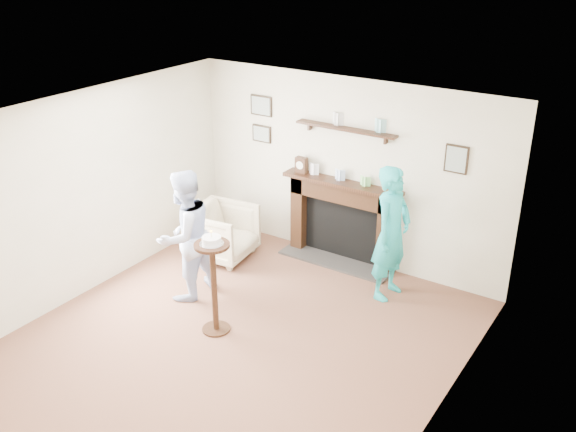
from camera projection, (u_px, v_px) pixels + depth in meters
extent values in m
plane|color=brown|center=(234.00, 344.00, 7.03)|extent=(5.00, 5.00, 0.00)
cube|color=beige|center=(347.00, 172.00, 8.43)|extent=(4.50, 0.04, 2.50)
cube|color=beige|center=(80.00, 197.00, 7.64)|extent=(0.04, 5.00, 2.50)
cube|color=beige|center=(441.00, 307.00, 5.40)|extent=(0.04, 5.00, 2.50)
cube|color=white|center=(225.00, 123.00, 6.01)|extent=(4.50, 5.00, 0.04)
cube|color=black|center=(300.00, 212.00, 8.97)|extent=(0.18, 0.20, 1.10)
cube|color=black|center=(386.00, 234.00, 8.31)|extent=(0.18, 0.20, 1.10)
cube|color=black|center=(342.00, 193.00, 8.46)|extent=(1.50, 0.20, 0.24)
cube|color=black|center=(343.00, 229.00, 8.74)|extent=(1.14, 0.06, 0.86)
cube|color=#312E2B|center=(336.00, 261.00, 8.77)|extent=(1.60, 0.44, 0.03)
cube|color=black|center=(341.00, 183.00, 8.38)|extent=(1.68, 0.26, 0.05)
cube|color=black|center=(345.00, 129.00, 8.13)|extent=(1.40, 0.15, 0.03)
cube|color=black|center=(261.00, 106.00, 8.81)|extent=(0.34, 0.03, 0.28)
cube|color=black|center=(262.00, 134.00, 8.97)|extent=(0.30, 0.03, 0.24)
cube|color=black|center=(456.00, 159.00, 7.51)|extent=(0.28, 0.03, 0.34)
cube|color=black|center=(301.00, 165.00, 8.64)|extent=(0.16, 0.09, 0.22)
cylinder|color=silver|center=(300.00, 165.00, 8.60)|extent=(0.11, 0.01, 0.11)
sphere|color=green|center=(387.00, 187.00, 8.03)|extent=(0.12, 0.12, 0.12)
imported|color=tan|center=(223.00, 256.00, 8.93)|extent=(0.90, 0.88, 0.74)
imported|color=silver|center=(189.00, 294.00, 7.99)|extent=(0.69, 0.85, 1.63)
imported|color=#20A5B6|center=(387.00, 294.00, 8.01)|extent=(0.46, 0.65, 1.68)
cylinder|color=black|center=(216.00, 329.00, 7.29)|extent=(0.32, 0.32, 0.02)
cylinder|color=black|center=(214.00, 288.00, 7.07)|extent=(0.07, 0.07, 1.03)
cylinder|color=black|center=(212.00, 245.00, 6.85)|extent=(0.39, 0.39, 0.03)
cylinder|color=silver|center=(212.00, 244.00, 6.84)|extent=(0.26, 0.26, 0.01)
cylinder|color=silver|center=(212.00, 240.00, 6.83)|extent=(0.21, 0.21, 0.07)
cylinder|color=beige|center=(211.00, 234.00, 6.80)|extent=(0.01, 0.01, 0.06)
sphere|color=orange|center=(211.00, 231.00, 6.78)|extent=(0.02, 0.02, 0.02)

